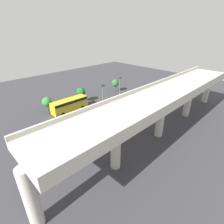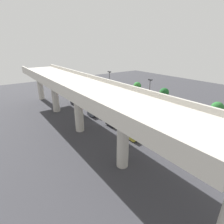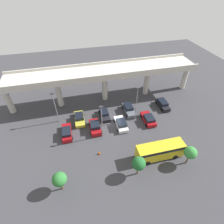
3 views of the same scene
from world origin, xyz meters
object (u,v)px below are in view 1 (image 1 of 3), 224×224
object	(u,v)px
parked_car_0	(144,101)
traffic_cone	(111,101)
parked_car_5	(116,127)
parked_car_4	(111,115)
tree_front_far_right	(47,102)
parked_car_6	(88,125)
lamp_post_near_aisle	(103,103)
lamp_post_mid_lot	(120,91)
tree_front_left	(115,83)
parked_car_1	(149,108)
lamp_post_by_overpass	(165,89)
shuttle_bus	(70,104)
tree_front_right	(81,92)
parked_car_2	(130,107)
parked_car_7	(77,147)
parked_car_3	(134,116)

from	to	relation	value
parked_car_0	traffic_cone	world-z (taller)	parked_car_0
parked_car_5	parked_car_4	bearing A→B (deg)	-35.89
tree_front_far_right	parked_car_0	bearing A→B (deg)	149.75
parked_car_0	parked_car_6	distance (m)	16.87
lamp_post_near_aisle	lamp_post_mid_lot	bearing A→B (deg)	-158.18
lamp_post_mid_lot	tree_front_left	bearing A→B (deg)	-131.58
parked_car_1	lamp_post_near_aisle	size ratio (longest dim) A/B	0.60
lamp_post_by_overpass	shuttle_bus	bearing A→B (deg)	-38.47
parked_car_6	tree_front_left	world-z (taller)	tree_front_left
parked_car_0	tree_front_right	bearing A→B (deg)	-136.74
parked_car_2	lamp_post_by_overpass	bearing A→B (deg)	59.12
parked_car_7	parked_car_6	bearing A→B (deg)	-52.84
tree_front_right	parked_car_3	bearing A→B (deg)	98.67
parked_car_1	parked_car_4	xyz separation A→B (m)	(8.12, -3.73, 0.02)
tree_front_far_right	parked_car_5	bearing A→B (deg)	109.40
tree_front_far_right	parked_car_3	bearing A→B (deg)	126.47
parked_car_1	lamp_post_by_overpass	xyz separation A→B (m)	(-4.27, 0.84, 3.60)
lamp_post_mid_lot	tree_front_far_right	world-z (taller)	lamp_post_mid_lot
lamp_post_mid_lot	tree_front_right	xyz separation A→B (m)	(3.77, -9.14, -1.58)
parked_car_0	parked_car_6	xyz separation A→B (m)	(16.87, -0.14, 0.02)
parked_car_7	traffic_cone	distance (m)	19.44
parked_car_6	parked_car_7	xyz separation A→B (m)	(5.21, 3.95, 0.04)
parked_car_7	lamp_post_by_overpass	distance (m)	23.85
parked_car_3	parked_car_6	xyz separation A→B (m)	(8.69, -3.78, 0.04)
parked_car_5	traffic_cone	xyz separation A→B (m)	(-8.54, -9.81, -0.45)
parked_car_1	tree_front_left	size ratio (longest dim) A/B	1.32
parked_car_1	tree_front_left	world-z (taller)	tree_front_left
tree_front_far_right	tree_front_right	bearing A→B (deg)	179.59
parked_car_1	tree_front_right	distance (m)	16.65
shuttle_bus	parked_car_6	bearing A→B (deg)	-101.09
lamp_post_near_aisle	traffic_cone	size ratio (longest dim) A/B	11.46
parked_car_3	parked_car_7	world-z (taller)	parked_car_7
parked_car_3	tree_front_right	distance (m)	15.02
parked_car_6	shuttle_bus	distance (m)	8.91
parked_car_7	lamp_post_near_aisle	size ratio (longest dim) A/B	0.57
parked_car_3	tree_front_left	world-z (taller)	tree_front_left
tree_front_right	tree_front_far_right	size ratio (longest dim) A/B	1.03
parked_car_4	shuttle_bus	size ratio (longest dim) A/B	0.57
parked_car_2	parked_car_0	bearing A→B (deg)	91.87
parked_car_5	lamp_post_near_aisle	size ratio (longest dim) A/B	0.60
shuttle_bus	lamp_post_by_overpass	size ratio (longest dim) A/B	1.12
parked_car_2	tree_front_right	size ratio (longest dim) A/B	1.16
parked_car_6	tree_front_left	size ratio (longest dim) A/B	1.24
parked_car_5	parked_car_6	size ratio (longest dim) A/B	1.07
parked_car_7	shuttle_bus	distance (m)	14.44
parked_car_5	lamp_post_mid_lot	world-z (taller)	lamp_post_mid_lot
parked_car_2	parked_car_5	xyz separation A→B (m)	(8.24, 3.69, -0.02)
shuttle_bus	tree_front_right	size ratio (longest dim) A/B	2.12
parked_car_0	lamp_post_mid_lot	xyz separation A→B (m)	(6.65, -1.94, 3.64)
parked_car_2	parked_car_6	bearing A→B (deg)	-91.64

